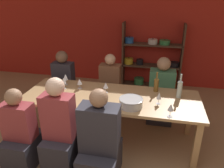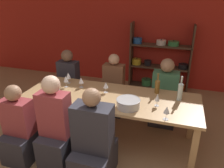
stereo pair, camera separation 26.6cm
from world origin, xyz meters
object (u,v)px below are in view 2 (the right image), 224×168
shelf_unit (159,64)px  person_far_b (164,100)px  person_near_a (94,148)px  person_far_a (114,92)px  dining_table (110,101)px  wine_glass_empty_d (157,98)px  person_near_c (21,133)px  cell_phone (94,97)px  person_far_c (70,87)px  wine_bottle_dark (180,91)px  mixing_bowl (128,103)px  wine_glass_empty_b (106,85)px  wine_bottle_green (157,86)px  wine_glass_white_a (59,91)px  wine_glass_red_c (66,79)px  wine_glass_empty_c (81,81)px  person_near_b (57,135)px  wine_glass_empty_a (53,87)px  wine_glass_red_b (167,110)px  wine_glass_red_a (68,76)px

shelf_unit → person_far_b: 1.49m
person_near_a → person_far_a: size_ratio=1.06×
dining_table → wine_glass_empty_d: (0.69, -0.09, 0.20)m
wine_glass_empty_d → person_near_c: size_ratio=0.16×
cell_phone → person_near_c: person_near_c is taller
shelf_unit → person_near_a: bearing=-98.5°
cell_phone → person_far_c: 1.25m
wine_bottle_dark → person_far_c: bearing=164.4°
cell_phone → person_far_b: bearing=43.0°
mixing_bowl → wine_glass_empty_b: (-0.43, 0.35, 0.05)m
mixing_bowl → wine_glass_empty_d: size_ratio=1.82×
person_near_a → cell_phone: bearing=110.4°
wine_bottle_green → shelf_unit: bearing=94.5°
dining_table → person_near_c: person_near_c is taller
person_near_a → wine_glass_white_a: bearing=144.3°
person_near_a → wine_glass_red_c: bearing=132.3°
cell_phone → mixing_bowl: bearing=-14.4°
wine_glass_empty_c → wine_glass_red_c: (-0.24, -0.06, 0.02)m
cell_phone → person_far_b: 1.33m
shelf_unit → cell_phone: 2.45m
wine_glass_empty_b → person_near_b: person_near_b is taller
wine_bottle_dark → wine_glass_empty_a: wine_bottle_dark is taller
wine_glass_empty_a → wine_glass_red_b: wine_glass_red_b is taller
person_near_a → shelf_unit: bearing=81.5°
dining_table → person_far_b: bearing=46.1°
wine_glass_empty_b → wine_glass_empty_c: bearing=171.6°
wine_glass_empty_a → person_far_b: (1.57, 0.93, -0.43)m
person_far_c → wine_glass_red_c: bearing=115.0°
mixing_bowl → wine_glass_red_a: 1.25m
wine_glass_red_b → person_far_a: 1.65m
wine_bottle_green → wine_glass_red_a: wine_bottle_green is taller
shelf_unit → wine_glass_red_b: shelf_unit is taller
shelf_unit → person_near_c: shelf_unit is taller
wine_glass_empty_a → wine_glass_empty_d: (1.52, 0.07, 0.01)m
wine_glass_empty_b → person_far_b: size_ratio=0.14×
person_near_a → person_far_c: size_ratio=1.03×
dining_table → person_far_c: (-1.06, 0.74, -0.23)m
wine_glass_red_a → wine_glass_red_c: size_ratio=0.98×
mixing_bowl → person_far_b: size_ratio=0.27×
wine_glass_empty_c → wine_glass_red_c: bearing=-166.5°
wine_glass_red_a → wine_glass_white_a: wine_glass_red_a is taller
person_near_b → wine_glass_empty_c: bearing=93.7°
wine_glass_empty_b → person_far_b: 1.16m
person_near_b → wine_glass_empty_d: bearing=29.2°
wine_bottle_green → wine_glass_red_c: wine_bottle_green is taller
wine_glass_empty_d → person_far_b: (0.05, 0.86, -0.45)m
wine_glass_empty_b → person_near_b: size_ratio=0.13×
mixing_bowl → wine_glass_empty_d: 0.39m
person_near_a → person_far_a: person_near_a is taller
wine_glass_red_b → cell_phone: (-1.04, 0.29, -0.12)m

